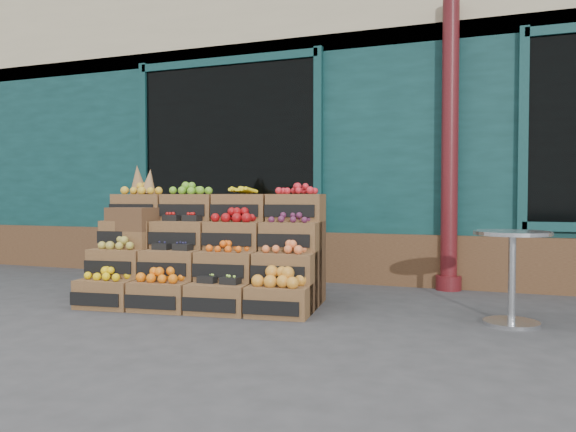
% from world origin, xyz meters
% --- Properties ---
extents(ground, '(60.00, 60.00, 0.00)m').
position_xyz_m(ground, '(0.00, 0.00, 0.00)').
color(ground, '#38383B').
rests_on(ground, ground).
extents(shop_facade, '(12.00, 6.24, 4.80)m').
position_xyz_m(shop_facade, '(0.00, 5.11, 2.40)').
color(shop_facade, '#103636').
rests_on(shop_facade, ground).
extents(crate_display, '(2.30, 1.32, 1.37)m').
position_xyz_m(crate_display, '(-0.95, 0.46, 0.42)').
color(crate_display, brown).
rests_on(crate_display, ground).
extents(spare_crates, '(0.48, 0.35, 0.93)m').
position_xyz_m(spare_crates, '(-1.71, 0.33, 0.46)').
color(spare_crates, brown).
rests_on(spare_crates, ground).
extents(bistro_table, '(0.60, 0.60, 0.76)m').
position_xyz_m(bistro_table, '(1.82, 0.47, 0.47)').
color(bistro_table, silver).
rests_on(bistro_table, ground).
extents(shopkeeper, '(0.69, 0.47, 1.84)m').
position_xyz_m(shopkeeper, '(-1.41, 2.88, 0.92)').
color(shopkeeper, '#154C23').
rests_on(shopkeeper, ground).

